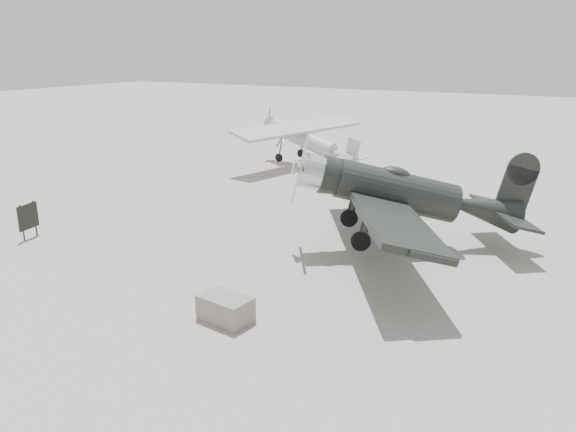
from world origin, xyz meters
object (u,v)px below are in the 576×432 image
(lowwing_monoplane, at_px, (407,194))
(equipment_block, at_px, (226,309))
(sign_board, at_px, (28,217))
(highwing_monoplane, at_px, (306,136))

(lowwing_monoplane, height_order, equipment_block, lowwing_monoplane)
(sign_board, bearing_deg, highwing_monoplane, 70.62)
(highwing_monoplane, relative_size, sign_board, 7.39)
(lowwing_monoplane, xyz_separation_m, sign_board, (-13.30, -6.05, -1.24))
(equipment_block, height_order, sign_board, sign_board)
(highwing_monoplane, bearing_deg, lowwing_monoplane, -35.19)
(lowwing_monoplane, bearing_deg, highwing_monoplane, 99.31)
(sign_board, bearing_deg, equipment_block, -20.29)
(equipment_block, bearing_deg, lowwing_monoplane, 72.96)
(highwing_monoplane, distance_m, sign_board, 18.18)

